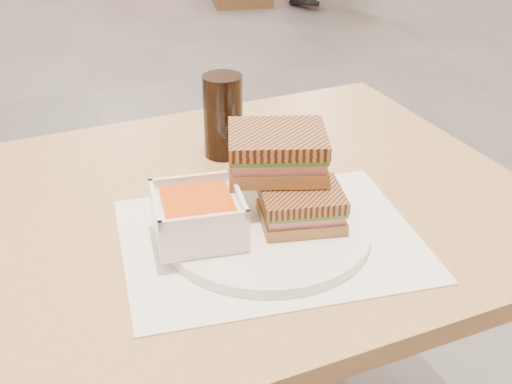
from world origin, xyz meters
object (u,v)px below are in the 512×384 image
object	(u,v)px
panini_lower	(301,206)
cola_glass	(223,116)
soup_bowl	(198,217)
main_table	(133,291)
plate	(267,232)

from	to	relation	value
panini_lower	cola_glass	bearing A→B (deg)	96.98
soup_bowl	cola_glass	xyz separation A→B (m)	(0.11, 0.25, 0.02)
main_table	panini_lower	bearing A→B (deg)	-22.42
main_table	plate	xyz separation A→B (m)	(0.18, -0.09, 0.12)
soup_bowl	cola_glass	world-z (taller)	cola_glass
soup_bowl	panini_lower	world-z (taller)	soup_bowl
panini_lower	cola_glass	xyz separation A→B (m)	(-0.03, 0.26, 0.03)
plate	panini_lower	bearing A→B (deg)	-2.92
main_table	cola_glass	size ratio (longest dim) A/B	9.24
soup_bowl	cola_glass	size ratio (longest dim) A/B	0.88
plate	cola_glass	bearing A→B (deg)	86.84
soup_bowl	panini_lower	bearing A→B (deg)	-5.31
cola_glass	main_table	bearing A→B (deg)	-138.00
soup_bowl	panini_lower	size ratio (longest dim) A/B	1.00
main_table	cola_glass	xyz separation A→B (m)	(0.19, 0.17, 0.18)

